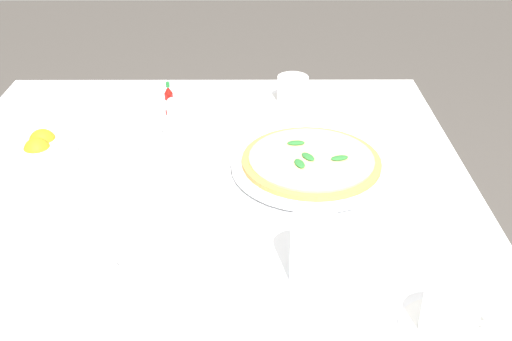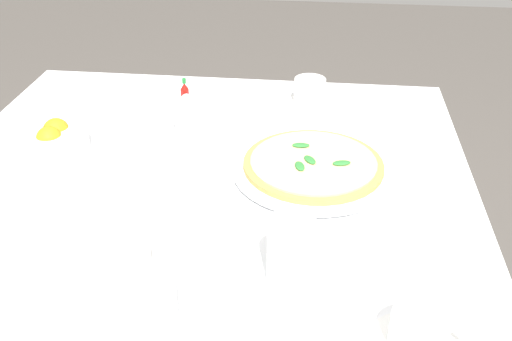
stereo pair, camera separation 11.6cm
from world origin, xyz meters
name	(u,v)px [view 1 (the left image)]	position (x,y,z in m)	size (l,w,h in m)	color
dining_table	(202,242)	(0.00, 0.00, 0.59)	(1.08, 1.08, 0.73)	white
pizza_plate	(311,166)	(0.06, -0.22, 0.74)	(0.32, 0.32, 0.02)	white
pizza	(311,160)	(0.06, -0.22, 0.75)	(0.28, 0.28, 0.02)	#C68E47
coffee_cup_near_right	(144,137)	(0.16, 0.13, 0.75)	(0.13, 0.13, 0.06)	white
coffee_cup_back_corner	(146,272)	(-0.28, 0.06, 0.76)	(0.13, 0.13, 0.06)	white
coffee_cup_far_left	(449,320)	(-0.37, -0.37, 0.75)	(0.13, 0.13, 0.06)	white
coffee_cup_right_edge	(293,91)	(0.39, -0.20, 0.76)	(0.13, 0.13, 0.07)	white
water_glass_near_left	(314,254)	(-0.26, -0.20, 0.78)	(0.07, 0.07, 0.12)	white
water_glass_center_back	(185,317)	(-0.39, -0.02, 0.77)	(0.07, 0.07, 0.10)	white
napkin_folded	(0,258)	(-0.22, 0.30, 0.74)	(0.25, 0.18, 0.02)	white
citrus_bowl	(40,151)	(0.10, 0.33, 0.75)	(0.15, 0.15, 0.06)	white
hot_sauce_bottle	(169,101)	(0.33, 0.09, 0.76)	(0.02, 0.02, 0.08)	#B7140F
salt_shaker	(167,100)	(0.35, 0.10, 0.75)	(0.03, 0.03, 0.06)	white
pepper_shaker	(172,110)	(0.30, 0.08, 0.75)	(0.03, 0.03, 0.06)	white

